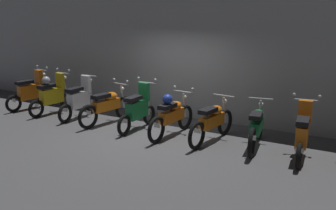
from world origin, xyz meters
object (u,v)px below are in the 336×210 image
(motorbike_slot_6, at_px, (212,121))
(motorbike_slot_7, at_px, (257,126))
(motorbike_slot_4, at_px, (138,109))
(motorbike_slot_8, at_px, (302,134))
(motorbike_slot_0, at_px, (31,92))
(motorbike_slot_3, at_px, (107,106))
(motorbike_slot_5, at_px, (172,115))
(motorbike_slot_2, at_px, (80,100))
(motorbike_slot_1, at_px, (52,95))

(motorbike_slot_6, relative_size, motorbike_slot_7, 1.00)
(motorbike_slot_4, relative_size, motorbike_slot_8, 1.00)
(motorbike_slot_0, height_order, motorbike_slot_3, motorbike_slot_0)
(motorbike_slot_3, xyz_separation_m, motorbike_slot_6, (3.08, -0.01, -0.00))
(motorbike_slot_3, xyz_separation_m, motorbike_slot_5, (2.05, -0.10, 0.04))
(motorbike_slot_4, distance_m, motorbike_slot_5, 1.03)
(motorbike_slot_4, distance_m, motorbike_slot_6, 2.06)
(motorbike_slot_0, relative_size, motorbike_slot_3, 0.86)
(motorbike_slot_5, distance_m, motorbike_slot_8, 3.08)
(motorbike_slot_2, relative_size, motorbike_slot_3, 0.87)
(motorbike_slot_0, bearing_deg, motorbike_slot_1, -6.62)
(motorbike_slot_3, relative_size, motorbike_slot_8, 1.15)
(motorbike_slot_0, bearing_deg, motorbike_slot_5, -2.75)
(motorbike_slot_0, relative_size, motorbike_slot_5, 0.86)
(motorbike_slot_0, height_order, motorbike_slot_6, motorbike_slot_0)
(motorbike_slot_3, bearing_deg, motorbike_slot_5, -2.80)
(motorbike_slot_3, height_order, motorbike_slot_8, motorbike_slot_8)
(motorbike_slot_2, relative_size, motorbike_slot_7, 0.87)
(motorbike_slot_6, bearing_deg, motorbike_slot_7, 7.01)
(motorbike_slot_1, relative_size, motorbike_slot_4, 1.00)
(motorbike_slot_1, distance_m, motorbike_slot_6, 5.14)
(motorbike_slot_2, relative_size, motorbike_slot_8, 1.00)
(motorbike_slot_1, height_order, motorbike_slot_5, motorbike_slot_1)
(motorbike_slot_2, height_order, motorbike_slot_4, motorbike_slot_4)
(motorbike_slot_5, xyz_separation_m, motorbike_slot_8, (3.08, 0.04, -0.00))
(motorbike_slot_2, xyz_separation_m, motorbike_slot_6, (4.11, -0.07, -0.03))
(motorbike_slot_4, bearing_deg, motorbike_slot_3, 177.46)
(motorbike_slot_6, bearing_deg, motorbike_slot_3, 179.86)
(motorbike_slot_1, height_order, motorbike_slot_3, motorbike_slot_1)
(motorbike_slot_4, height_order, motorbike_slot_8, same)
(motorbike_slot_5, bearing_deg, motorbike_slot_4, 176.94)
(motorbike_slot_2, xyz_separation_m, motorbike_slot_4, (2.05, -0.11, 0.00))
(motorbike_slot_8, bearing_deg, motorbike_slot_7, 170.05)
(motorbike_slot_2, bearing_deg, motorbike_slot_4, -2.97)
(motorbike_slot_3, bearing_deg, motorbike_slot_6, -0.14)
(motorbike_slot_0, bearing_deg, motorbike_slot_7, -0.23)
(motorbike_slot_2, height_order, motorbike_slot_7, motorbike_slot_2)
(motorbike_slot_0, bearing_deg, motorbike_slot_8, -1.45)
(motorbike_slot_2, relative_size, motorbike_slot_5, 0.86)
(motorbike_slot_1, height_order, motorbike_slot_7, motorbike_slot_1)
(motorbike_slot_5, bearing_deg, motorbike_slot_1, 178.22)
(motorbike_slot_1, distance_m, motorbike_slot_3, 2.06)
(motorbike_slot_8, bearing_deg, motorbike_slot_2, 178.85)
(motorbike_slot_6, height_order, motorbike_slot_8, motorbike_slot_8)
(motorbike_slot_4, xyz_separation_m, motorbike_slot_7, (3.08, 0.16, -0.04))
(motorbike_slot_7, bearing_deg, motorbike_slot_2, -179.37)
(motorbike_slot_3, relative_size, motorbike_slot_4, 1.15)
(motorbike_slot_1, bearing_deg, motorbike_slot_3, -0.77)
(motorbike_slot_4, height_order, motorbike_slot_5, motorbike_slot_4)
(motorbike_slot_6, bearing_deg, motorbike_slot_2, 179.04)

